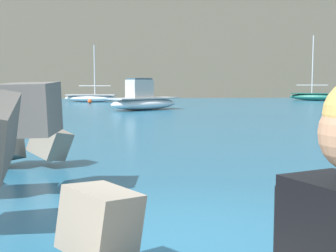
% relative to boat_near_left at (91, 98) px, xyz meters
% --- Properties ---
extents(ground_plane, '(400.00, 400.00, 0.00)m').
position_rel_boat_near_left_xyz_m(ground_plane, '(4.12, -41.59, -0.46)').
color(ground_plane, '#235B7A').
extents(breakwater_jetty, '(24.55, 8.20, 2.08)m').
position_rel_boat_near_left_xyz_m(breakwater_jetty, '(5.93, -40.16, 0.50)').
color(breakwater_jetty, '#605B56').
rests_on(breakwater_jetty, ground).
extents(boat_near_left, '(5.74, 2.39, 5.90)m').
position_rel_boat_near_left_xyz_m(boat_near_left, '(0.00, 0.00, 0.00)').
color(boat_near_left, white).
rests_on(boat_near_left, ground).
extents(boat_near_centre, '(5.86, 4.91, 2.35)m').
position_rel_boat_near_left_xyz_m(boat_near_centre, '(4.87, -14.30, 0.26)').
color(boat_near_centre, white).
rests_on(boat_near_centre, ground).
extents(boat_mid_left, '(5.74, 4.43, 7.30)m').
position_rel_boat_near_left_xyz_m(boat_mid_left, '(25.04, 1.53, 0.04)').
color(boat_mid_left, '#1E6656').
rests_on(boat_mid_left, ground).
extents(mooring_buoy_inner, '(0.44, 0.44, 0.44)m').
position_rel_boat_near_left_xyz_m(mooring_buoy_inner, '(0.13, -3.41, -0.24)').
color(mooring_buoy_inner, '#E54C1E').
rests_on(mooring_buoy_inner, ground).
extents(headland_bluff, '(85.73, 40.69, 15.21)m').
position_rel_boat_near_left_xyz_m(headland_bluff, '(23.35, 31.20, 7.17)').
color(headland_bluff, '#756651').
rests_on(headland_bluff, ground).
extents(station_building_west, '(8.32, 4.30, 4.48)m').
position_rel_boat_near_left_xyz_m(station_building_west, '(25.89, 36.28, 17.00)').
color(station_building_west, '#B2ADA3').
rests_on(station_building_west, headland_bluff).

